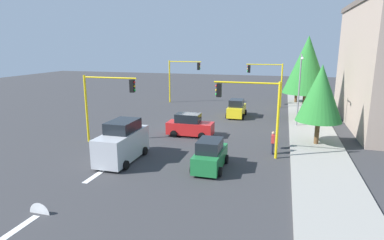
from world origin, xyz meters
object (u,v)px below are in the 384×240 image
at_px(traffic_signal_far_left, 267,76).
at_px(traffic_signal_near_right, 106,96).
at_px(car_yellow, 237,109).
at_px(street_lamp_curbside, 300,83).
at_px(delivery_van_silver, 122,142).
at_px(pedestrian_crossing, 273,142).
at_px(tree_roadside_near, 320,93).
at_px(car_red, 190,126).
at_px(tree_roadside_far, 298,74).
at_px(car_green, 210,155).
at_px(traffic_signal_far_right, 182,73).
at_px(tree_roadside_mid, 307,65).
at_px(traffic_signal_near_left, 251,103).

xyz_separation_m(traffic_signal_far_left, traffic_signal_near_right, (20.00, -11.35, -0.06)).
bearing_deg(traffic_signal_near_right, car_yellow, 146.53).
xyz_separation_m(street_lamp_curbside, delivery_van_silver, (12.90, -11.87, -3.07)).
bearing_deg(pedestrian_crossing, tree_roadside_near, 133.53).
relative_size(street_lamp_curbside, pedestrian_crossing, 4.12).
relative_size(traffic_signal_far_left, car_red, 1.39).
bearing_deg(tree_roadside_far, car_green, -12.50).
relative_size(tree_roadside_far, car_red, 1.54).
xyz_separation_m(traffic_signal_far_right, delivery_van_silver, (23.29, 3.05, -2.80)).
relative_size(street_lamp_curbside, car_red, 1.74).
distance_m(traffic_signal_far_left, delivery_van_silver, 24.89).
height_order(delivery_van_silver, car_yellow, delivery_van_silver).
height_order(traffic_signal_near_right, tree_roadside_far, tree_roadside_far).
relative_size(tree_roadside_near, tree_roadside_mid, 0.73).
distance_m(traffic_signal_near_right, delivery_van_silver, 5.16).
bearing_deg(street_lamp_curbside, tree_roadside_far, 178.81).
height_order(street_lamp_curbside, tree_roadside_far, street_lamp_curbside).
distance_m(traffic_signal_near_left, car_green, 4.85).
height_order(traffic_signal_near_left, tree_roadside_near, tree_roadside_near).
height_order(traffic_signal_near_right, tree_roadside_near, tree_roadside_near).
xyz_separation_m(car_yellow, car_green, (16.10, 0.60, -0.00)).
distance_m(traffic_signal_far_right, tree_roadside_far, 15.73).
bearing_deg(car_green, car_yellow, -177.88).
height_order(traffic_signal_near_right, car_red, traffic_signal_near_right).
height_order(traffic_signal_near_left, tree_roadside_far, tree_roadside_far).
relative_size(traffic_signal_far_left, traffic_signal_near_right, 1.02).
xyz_separation_m(delivery_van_silver, car_green, (-0.11, 6.14, -0.39)).
relative_size(traffic_signal_near_left, tree_roadside_mid, 0.61).
bearing_deg(delivery_van_silver, car_yellow, 161.12).
xyz_separation_m(tree_roadside_far, pedestrian_crossing, (23.11, -2.27, -3.14)).
xyz_separation_m(tree_roadside_mid, pedestrian_crossing, (13.11, -2.77, -4.87)).
distance_m(street_lamp_curbside, tree_roadside_near, 5.76).
bearing_deg(tree_roadside_near, car_red, -90.00).
height_order(tree_roadside_near, car_yellow, tree_roadside_near).
xyz_separation_m(traffic_signal_near_right, car_red, (-4.00, 5.70, -2.99)).
bearing_deg(delivery_van_silver, tree_roadside_mid, 143.77).
relative_size(traffic_signal_far_left, tree_roadside_far, 0.90).
distance_m(traffic_signal_near_left, traffic_signal_far_right, 23.01).
bearing_deg(traffic_signal_near_left, street_lamp_curbside, 159.75).
xyz_separation_m(traffic_signal_far_right, tree_roadside_far, (-4.00, 15.21, -0.04)).
relative_size(traffic_signal_near_right, tree_roadside_mid, 0.62).
bearing_deg(traffic_signal_far_right, tree_roadside_mid, 69.10).
xyz_separation_m(traffic_signal_far_left, car_red, (16.00, -5.65, -3.05)).
relative_size(tree_roadside_near, tree_roadside_far, 1.03).
height_order(tree_roadside_far, tree_roadside_mid, tree_roadside_mid).
relative_size(traffic_signal_far_left, traffic_signal_near_left, 1.03).
bearing_deg(car_green, traffic_signal_near_right, -109.19).
height_order(street_lamp_curbside, car_green, street_lamp_curbside).
bearing_deg(traffic_signal_far_right, traffic_signal_near_left, 29.61).
distance_m(tree_roadside_near, car_yellow, 12.18).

